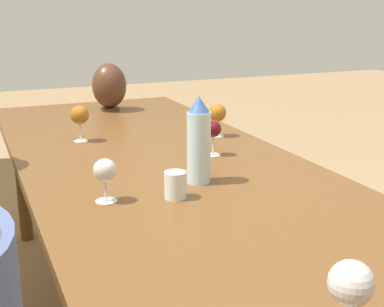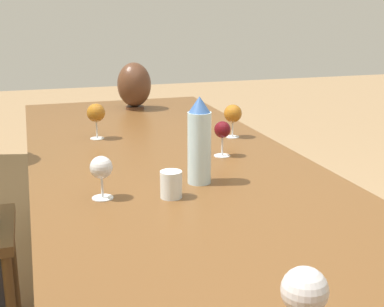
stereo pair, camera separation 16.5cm
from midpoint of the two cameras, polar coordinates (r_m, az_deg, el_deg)
The scene contains 9 objects.
dining_table at distance 1.72m, azimuth 2.50°, elevation -4.88°, with size 3.07×0.98×0.74m.
water_bottle at distance 1.65m, azimuth 3.64°, elevation 1.24°, with size 0.07×0.07×0.28m.
water_tumbler at distance 1.55m, azimuth 0.79°, elevation -3.37°, with size 0.06×0.06×0.08m.
vase at distance 2.86m, azimuth -4.55°, elevation 7.28°, with size 0.18×0.18×0.25m.
wine_glass_0 at distance 1.54m, azimuth -6.66°, elevation -1.67°, with size 0.07×0.07×0.13m.
wine_glass_2 at distance 2.23m, azimuth -8.14°, elevation 4.24°, with size 0.08×0.08×0.15m.
wine_glass_4 at distance 0.94m, azimuth 17.04°, elevation -14.06°, with size 0.08×0.08×0.13m.
wine_glass_5 at distance 1.96m, azimuth 5.67°, elevation 2.38°, with size 0.06×0.06×0.13m.
wine_glass_7 at distance 2.25m, azimuth 6.48°, elevation 4.18°, with size 0.08×0.08×0.14m.
Camera 2 is at (-1.54, 0.47, 1.28)m, focal length 50.00 mm.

